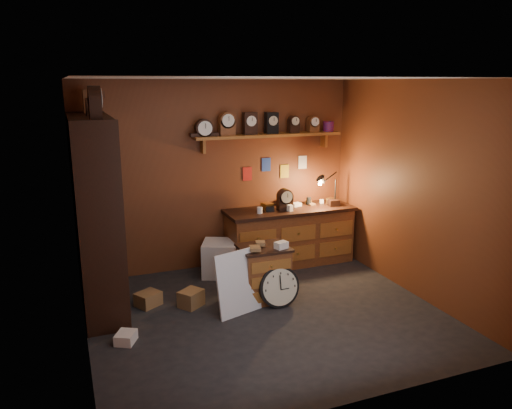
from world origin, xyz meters
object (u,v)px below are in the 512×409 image
object	(u,v)px
low_cabinet	(264,271)
big_round_clock	(279,287)
workbench	(290,233)
shelving_unit	(93,206)

from	to	relation	value
low_cabinet	big_round_clock	world-z (taller)	low_cabinet
workbench	low_cabinet	bearing A→B (deg)	-128.79
shelving_unit	workbench	size ratio (longest dim) A/B	1.34
shelving_unit	workbench	bearing A→B (deg)	10.11
workbench	big_round_clock	xyz separation A→B (m)	(-0.75, -1.32, -0.22)
big_round_clock	shelving_unit	bearing A→B (deg)	157.92
low_cabinet	big_round_clock	size ratio (longest dim) A/B	1.52
low_cabinet	shelving_unit	bearing A→B (deg)	164.68
workbench	big_round_clock	world-z (taller)	workbench
big_round_clock	low_cabinet	bearing A→B (deg)	109.68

